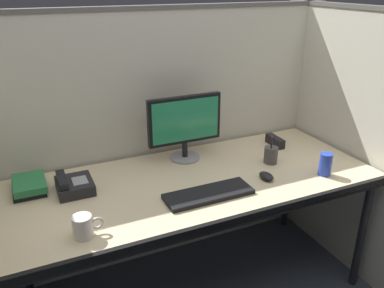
% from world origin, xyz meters
% --- Properties ---
extents(cubicle_partition_rear, '(2.21, 0.06, 1.57)m').
position_xyz_m(cubicle_partition_rear, '(0.00, 0.74, 0.79)').
color(cubicle_partition_rear, beige).
rests_on(cubicle_partition_rear, ground).
extents(cubicle_partition_right, '(0.06, 1.41, 1.57)m').
position_xyz_m(cubicle_partition_right, '(0.99, 0.20, 0.79)').
color(cubicle_partition_right, beige).
rests_on(cubicle_partition_right, ground).
extents(desk, '(1.90, 0.80, 0.74)m').
position_xyz_m(desk, '(0.00, 0.29, 0.69)').
color(desk, beige).
rests_on(desk, ground).
extents(monitor_center, '(0.43, 0.17, 0.37)m').
position_xyz_m(monitor_center, '(0.05, 0.56, 0.96)').
color(monitor_center, gray).
rests_on(monitor_center, desk).
extents(keyboard_main, '(0.43, 0.15, 0.02)m').
position_xyz_m(keyboard_main, '(-0.02, 0.12, 0.75)').
color(keyboard_main, black).
rests_on(keyboard_main, desk).
extents(computer_mouse, '(0.06, 0.10, 0.04)m').
position_xyz_m(computer_mouse, '(0.33, 0.15, 0.76)').
color(computer_mouse, black).
rests_on(computer_mouse, desk).
extents(soda_can, '(0.07, 0.07, 0.12)m').
position_xyz_m(soda_can, '(0.64, 0.07, 0.80)').
color(soda_can, '#263FB2').
rests_on(soda_can, desk).
extents(pen_cup, '(0.08, 0.08, 0.17)m').
position_xyz_m(pen_cup, '(0.47, 0.31, 0.79)').
color(pen_cup, '#4C4742').
rests_on(pen_cup, desk).
extents(coffee_mug, '(0.13, 0.08, 0.09)m').
position_xyz_m(coffee_mug, '(-0.62, 0.04, 0.79)').
color(coffee_mug, silver).
rests_on(coffee_mug, desk).
extents(desk_phone, '(0.17, 0.19, 0.09)m').
position_xyz_m(desk_phone, '(-0.60, 0.43, 0.77)').
color(desk_phone, black).
rests_on(desk_phone, desk).
extents(book_stack, '(0.16, 0.22, 0.06)m').
position_xyz_m(book_stack, '(-0.79, 0.53, 0.77)').
color(book_stack, black).
rests_on(book_stack, desk).
extents(red_stapler, '(0.04, 0.15, 0.06)m').
position_xyz_m(red_stapler, '(0.64, 0.51, 0.77)').
color(red_stapler, black).
rests_on(red_stapler, desk).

